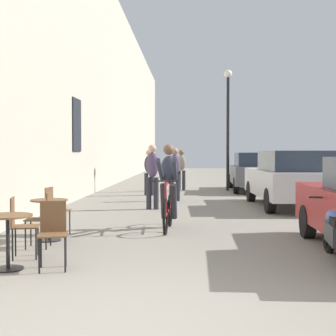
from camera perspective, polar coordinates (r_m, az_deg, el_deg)
ground_plane at (r=4.41m, az=-2.93°, el=-18.49°), size 88.00×88.00×0.00m
building_facade_left at (r=18.79m, az=-9.64°, el=11.51°), size 0.54×68.00×9.41m
cafe_table_near at (r=6.62m, az=-18.64°, el=-7.05°), size 0.64×0.64×0.72m
cafe_chair_near_toward_street at (r=7.26m, az=-17.31°, el=-6.29°), size 0.46×0.46×0.89m
cafe_chair_near_toward_wall at (r=6.51m, az=-13.62°, el=-7.19°), size 0.46×0.46×0.89m
cafe_table_mid at (r=8.57m, az=-14.04°, el=-5.01°), size 0.64×0.64×0.72m
cafe_chair_mid_toward_street at (r=7.97m, az=-14.76°, el=-5.56°), size 0.40×0.40×0.89m
cafe_chair_mid_toward_wall at (r=9.15m, az=-13.45°, el=-4.60°), size 0.42×0.42×0.89m
cyclist_on_bicycle at (r=9.57m, az=0.05°, el=-2.51°), size 0.52×1.76×1.74m
pedestrian_near at (r=12.92m, az=-1.88°, el=-0.56°), size 0.36×0.27×1.76m
pedestrian_mid at (r=15.15m, az=0.81°, el=-0.36°), size 0.35×0.26×1.70m
pedestrian_far at (r=17.19m, az=-2.30°, el=-0.20°), size 0.37×0.28×1.65m
pedestrian_furthest at (r=19.44m, az=1.61°, el=0.06°), size 0.37×0.29×1.67m
street_lamp at (r=19.56m, az=7.19°, el=6.42°), size 0.32×0.32×4.90m
parked_car_second at (r=13.80m, az=14.44°, el=-1.18°), size 2.00×4.52×1.59m
parked_car_third at (r=19.35m, az=10.33°, el=-0.38°), size 1.94×4.40×1.55m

